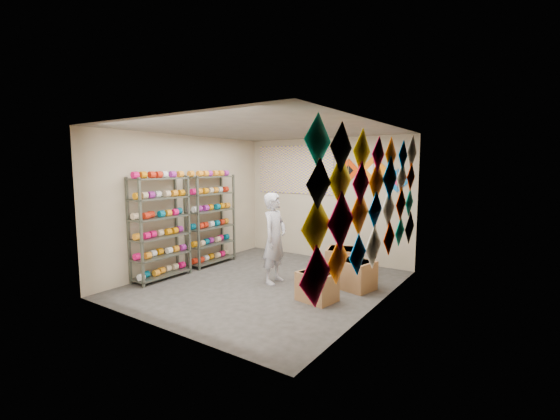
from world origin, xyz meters
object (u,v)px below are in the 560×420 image
Objects in this scene: shopkeeper at (275,238)px; carton_c at (341,262)px; carton_b at (355,275)px; shelf_rack_back at (211,220)px; shelf_rack_front at (160,228)px; carton_a at (317,286)px.

carton_c is at bearing -41.12° from shopkeeper.
shopkeeper is 1.46m from carton_c.
carton_c is (0.80, 1.09, -0.55)m from shopkeeper.
carton_c reaches higher than carton_b.
carton_c is at bearing 144.77° from carton_b.
shopkeeper is (1.86, -0.30, -0.14)m from shelf_rack_back.
shelf_rack_front is 3.18× the size of carton_c.
shopkeeper is 1.53m from carton_b.
shelf_rack_front is 3.45m from carton_c.
shelf_rack_front reaches higher than carton_b.
carton_a is (2.94, 0.62, -0.72)m from shelf_rack_front.
shelf_rack_front is at bearing -90.00° from shelf_rack_back.
carton_c is at bearing 38.15° from shelf_rack_front.
shelf_rack_front is 1.18× the size of shopkeeper.
shelf_rack_front is at bearing -141.78° from carton_b.
shopkeeper is at bearing -146.73° from carton_b.
carton_a is at bearing 11.83° from shelf_rack_front.
carton_c is (-0.54, 0.61, 0.01)m from carton_b.
carton_a is at bearing -93.23° from carton_b.
carton_a is at bearing -114.58° from shopkeeper.
shelf_rack_back is at bearing 178.29° from carton_c.
shelf_rack_front is 1.30m from shelf_rack_back.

